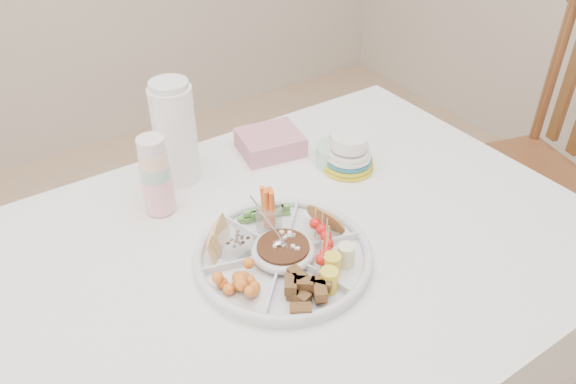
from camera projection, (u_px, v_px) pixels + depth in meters
dining_table at (273, 359)px, 1.47m from camera, size 1.52×1.02×0.76m
chair at (526, 163)px, 1.92m from camera, size 0.56×0.56×1.09m
party_tray at (283, 253)px, 1.21m from camera, size 0.46×0.46×0.04m
bean_dip at (283, 251)px, 1.21m from camera, size 0.14×0.14×0.04m
tortillas at (321, 217)px, 1.28m from camera, size 0.11×0.11×0.06m
carrot_cucumber at (265, 204)px, 1.28m from camera, size 0.15×0.15×0.11m
pita_raisins at (224, 239)px, 1.22m from camera, size 0.13×0.13×0.06m
cherries at (240, 282)px, 1.12m from camera, size 0.13×0.13×0.04m
granola_chunks at (304, 291)px, 1.10m from camera, size 0.13×0.13×0.05m
banana_tomato at (344, 248)px, 1.17m from camera, size 0.15×0.15×0.10m
cup_stack at (156, 175)px, 1.31m from camera, size 0.08×0.08×0.20m
thermos at (175, 131)px, 1.40m from camera, size 0.11×0.11×0.28m
flower_bowl at (336, 150)px, 1.51m from camera, size 0.13×0.13×0.08m
napkin_stack at (270, 142)px, 1.57m from camera, size 0.19×0.17×0.06m
plate_stack at (349, 154)px, 1.49m from camera, size 0.14×0.14×0.09m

